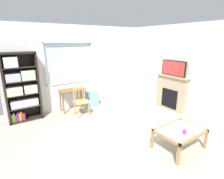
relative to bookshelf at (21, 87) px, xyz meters
name	(u,v)px	position (x,y,z in m)	size (l,w,h in m)	color
ground	(125,136)	(1.89, -2.35, -0.99)	(5.81, 6.18, 0.02)	#B2A893
wall_back_with_window	(81,68)	(1.94, 0.24, 0.36)	(4.81, 0.15, 2.74)	silver
wall_right	(190,71)	(4.35, -2.35, 0.39)	(0.12, 5.38, 2.74)	silver
bookshelf	(21,87)	(0.00, 0.00, 0.00)	(0.90, 0.38, 1.96)	black
desk_under_window	(73,93)	(1.45, -0.11, -0.40)	(0.84, 0.40, 0.73)	brown
wooden_chair	(81,101)	(1.52, -0.62, -0.52)	(0.43, 0.41, 0.90)	tan
plastic_drawer_unit	(92,98)	(2.17, -0.06, -0.70)	(0.35, 0.40, 0.56)	#72ADDB
fireplace	(171,93)	(4.20, -1.87, -0.40)	(0.26, 1.17, 1.16)	tan
tv	(174,68)	(4.18, -1.87, 0.42)	(0.06, 0.86, 0.49)	black
coffee_table	(180,132)	(2.54, -3.41, -0.60)	(0.99, 0.70, 0.44)	#8C9E99
sippy_cup	(185,132)	(2.47, -3.55, -0.49)	(0.07, 0.07, 0.09)	#DB3D84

